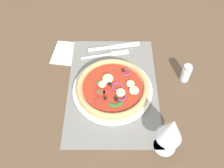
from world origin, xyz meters
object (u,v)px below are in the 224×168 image
Objects in this scene: wine_glass at (170,130)px; napkin at (67,53)px; pizza at (112,87)px; plate at (112,90)px; pepper_shaker at (185,73)px; knife at (114,47)px; fork at (107,55)px.

wine_glass reaches higher than napkin.
plate is at bearing -105.75° from pizza.
napkin is 1.80× the size of pepper_shaker.
knife is at bearing 178.01° from pizza.
plate is 16.60cm from fork.
knife is at bearing -160.26° from wine_glass.
wine_glass is (39.81, 14.28, 9.62)cm from knife.
knife is at bearing 46.15° from fork.
fork is at bearing 85.56° from napkin.
knife is 17.93cm from napkin.
plate is 25.59cm from pepper_shaker.
plate is 1.11× the size of pizza.
pepper_shaker is (-5.49, 24.89, 2.27)cm from plate.
knife is 1.34× the size of wine_glass.
fork is 40.68cm from wine_glass.
knife reaches higher than napkin.
pizza reaches higher than fork.
wine_glass is 1.23× the size of napkin.
wine_glass is 49.88cm from napkin.
plate is 2.19× the size of napkin.
wine_glass is 27.52cm from pepper_shaker.
pizza is at bearing 74.25° from plate.
knife is at bearing 99.28° from napkin.
fork is 1.48× the size of napkin.
pepper_shaker reaches higher than fork.
plate is at bearing -141.92° from wine_glass.
wine_glass is at bearing 37.96° from pizza.
pepper_shaker is at bearing -34.09° from fork.
pizza is at bearing 43.80° from napkin.
knife is 28.54cm from pepper_shaker.
pizza is 16.76cm from fork.
pepper_shaker reaches higher than pizza.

